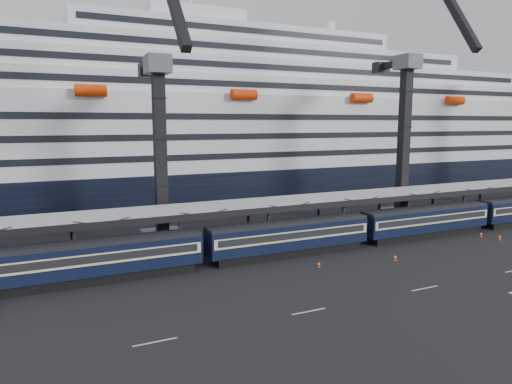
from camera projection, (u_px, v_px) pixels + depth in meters
ground at (410, 272)px, 44.93m from camera, size 260.00×260.00×0.00m
train at (316, 233)px, 51.66m from camera, size 133.05×3.00×4.05m
canopy at (331, 198)px, 56.71m from camera, size 130.00×6.25×5.53m
cruise_ship at (229, 135)px, 83.93m from camera, size 214.09×28.84×34.00m
crane_dark_near at (161, 146)px, 51.57m from camera, size 4.50×17.75×35.08m
crane_dark_mid at (406, 131)px, 64.91m from camera, size 4.50×18.24×39.64m
traffic_cone_c at (319, 264)px, 46.41m from camera, size 0.34×0.34×0.67m
traffic_cone_d at (395, 257)px, 48.69m from camera, size 0.37×0.37×0.75m
traffic_cone_e at (500, 237)px, 57.18m from camera, size 0.39×0.39×0.79m
traffic_cone_f at (481, 234)px, 58.79m from camera, size 0.35×0.35×0.70m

